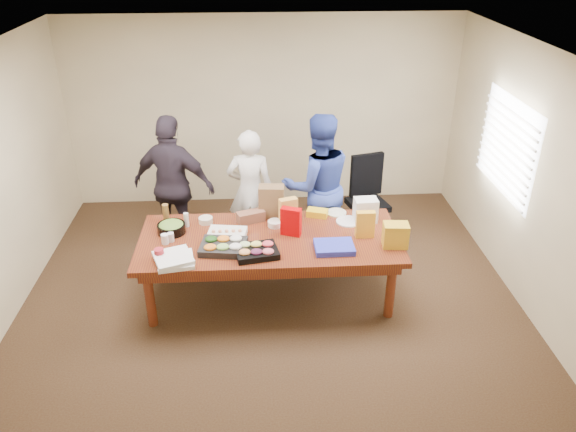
{
  "coord_description": "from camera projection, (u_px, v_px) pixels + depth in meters",
  "views": [
    {
      "loc": [
        -0.11,
        -5.16,
        3.76
      ],
      "look_at": [
        0.2,
        0.1,
        0.95
      ],
      "focal_mm": 34.67,
      "sensor_mm": 36.0,
      "label": 1
    }
  ],
  "objects": [
    {
      "name": "dip_bowl_b",
      "position": [
        206.0,
        220.0,
        6.25
      ],
      "size": [
        0.19,
        0.19,
        0.06
      ],
      "primitive_type": "cylinder",
      "rotation": [
        0.0,
        0.0,
        0.24
      ],
      "color": "beige",
      "rests_on": "conference_table"
    },
    {
      "name": "window_panel",
      "position": [
        507.0,
        146.0,
        6.28
      ],
      "size": [
        0.03,
        1.4,
        1.1
      ],
      "primitive_type": "cube",
      "color": "white",
      "rests_on": "wall_right"
    },
    {
      "name": "floor",
      "position": [
        271.0,
        295.0,
        6.32
      ],
      "size": [
        5.5,
        5.0,
        0.02
      ],
      "primitive_type": "cube",
      "color": "#47301E",
      "rests_on": "ground"
    },
    {
      "name": "clear_cup_b",
      "position": [
        171.0,
        237.0,
        5.88
      ],
      "size": [
        0.09,
        0.09,
        0.1
      ],
      "primitive_type": "cylinder",
      "rotation": [
        0.0,
        0.0,
        -0.32
      ],
      "color": "silver",
      "rests_on": "conference_table"
    },
    {
      "name": "ceiling",
      "position": [
        266.0,
        51.0,
        5.04
      ],
      "size": [
        5.5,
        5.0,
        0.02
      ],
      "primitive_type": "cube",
      "color": "white",
      "rests_on": "wall_back"
    },
    {
      "name": "chip_bag_blue",
      "position": [
        334.0,
        247.0,
        5.73
      ],
      "size": [
        0.41,
        0.31,
        0.06
      ],
      "primitive_type": "cube",
      "rotation": [
        0.0,
        0.0,
        0.01
      ],
      "color": "#2C36C5",
      "rests_on": "conference_table"
    },
    {
      "name": "dip_bowl_a",
      "position": [
        275.0,
        224.0,
        6.18
      ],
      "size": [
        0.17,
        0.17,
        0.06
      ],
      "primitive_type": "cylinder",
      "rotation": [
        0.0,
        0.0,
        -0.09
      ],
      "color": "silver",
      "rests_on": "conference_table"
    },
    {
      "name": "kraft_bag",
      "position": [
        271.0,
        201.0,
        6.32
      ],
      "size": [
        0.3,
        0.19,
        0.37
      ],
      "primitive_type": "cube",
      "rotation": [
        0.0,
        0.0,
        -0.08
      ],
      "color": "brown",
      "rests_on": "conference_table"
    },
    {
      "name": "fruit_tray",
      "position": [
        256.0,
        252.0,
        5.65
      ],
      "size": [
        0.48,
        0.41,
        0.06
      ],
      "primitive_type": "cube",
      "rotation": [
        0.0,
        0.0,
        0.19
      ],
      "color": "black",
      "rests_on": "conference_table"
    },
    {
      "name": "pizza_box_lower",
      "position": [
        176.0,
        261.0,
        5.52
      ],
      "size": [
        0.41,
        0.41,
        0.04
      ],
      "primitive_type": "cube",
      "rotation": [
        0.0,
        0.0,
        0.18
      ],
      "color": "white",
      "rests_on": "conference_table"
    },
    {
      "name": "clear_cup_a",
      "position": [
        165.0,
        239.0,
        5.83
      ],
      "size": [
        0.08,
        0.08,
        0.11
      ],
      "primitive_type": "cylinder",
      "rotation": [
        0.0,
        0.0,
        -0.02
      ],
      "color": "white",
      "rests_on": "conference_table"
    },
    {
      "name": "wall_front",
      "position": [
        281.0,
        356.0,
        3.48
      ],
      "size": [
        5.5,
        0.04,
        2.7
      ],
      "primitive_type": "cube",
      "color": "beige",
      "rests_on": "floor"
    },
    {
      "name": "plate_a",
      "position": [
        348.0,
        221.0,
        6.27
      ],
      "size": [
        0.32,
        0.32,
        0.02
      ],
      "primitive_type": "cylinder",
      "rotation": [
        0.0,
        0.0,
        -0.21
      ],
      "color": "white",
      "rests_on": "conference_table"
    },
    {
      "name": "mustard_bottle",
      "position": [
        283.0,
        210.0,
        6.33
      ],
      "size": [
        0.07,
        0.07,
        0.18
      ],
      "primitive_type": "cylinder",
      "rotation": [
        0.0,
        0.0,
        0.13
      ],
      "color": "gold",
      "rests_on": "conference_table"
    },
    {
      "name": "mayo_jar",
      "position": [
        285.0,
        212.0,
        6.32
      ],
      "size": [
        0.12,
        0.12,
        0.15
      ],
      "primitive_type": "cylinder",
      "rotation": [
        0.0,
        0.0,
        0.28
      ],
      "color": "silver",
      "rests_on": "conference_table"
    },
    {
      "name": "window_blinds",
      "position": [
        504.0,
        147.0,
        6.28
      ],
      "size": [
        0.04,
        1.36,
        1.0
      ],
      "primitive_type": "cube",
      "color": "beige",
      "rests_on": "wall_right"
    },
    {
      "name": "bread_loaf",
      "position": [
        251.0,
        217.0,
        6.26
      ],
      "size": [
        0.34,
        0.23,
        0.12
      ],
      "primitive_type": "cube",
      "rotation": [
        0.0,
        0.0,
        0.35
      ],
      "color": "brown",
      "rests_on": "conference_table"
    },
    {
      "name": "dressing_bottle",
      "position": [
        166.0,
        213.0,
        6.22
      ],
      "size": [
        0.08,
        0.08,
        0.22
      ],
      "primitive_type": "cylinder",
      "rotation": [
        0.0,
        0.0,
        -0.12
      ],
      "color": "brown",
      "rests_on": "conference_table"
    },
    {
      "name": "grocery_bag_white",
      "position": [
        365.0,
        210.0,
        6.24
      ],
      "size": [
        0.26,
        0.19,
        0.27
      ],
      "primitive_type": "cube",
      "rotation": [
        0.0,
        0.0,
        0.05
      ],
      "color": "white",
      "rests_on": "conference_table"
    },
    {
      "name": "conference_table",
      "position": [
        270.0,
        267.0,
        6.14
      ],
      "size": [
        2.8,
        1.2,
        0.75
      ],
      "primitive_type": "cube",
      "color": "#4C1C0F",
      "rests_on": "floor"
    },
    {
      "name": "veggie_tray",
      "position": [
        223.0,
        247.0,
        5.73
      ],
      "size": [
        0.51,
        0.43,
        0.07
      ],
      "primitive_type": "cube",
      "rotation": [
        0.0,
        0.0,
        -0.14
      ],
      "color": "black",
      "rests_on": "conference_table"
    },
    {
      "name": "chip_bag_orange",
      "position": [
        288.0,
        211.0,
        6.17
      ],
      "size": [
        0.22,
        0.15,
        0.31
      ],
      "primitive_type": "cube",
      "rotation": [
        0.0,
        0.0,
        0.31
      ],
      "color": "gold",
      "rests_on": "conference_table"
    },
    {
      "name": "salad_bowl",
      "position": [
        171.0,
        228.0,
        6.04
      ],
      "size": [
        0.38,
        0.38,
        0.1
      ],
      "primitive_type": "cylinder",
      "rotation": [
        0.0,
        0.0,
        -0.29
      ],
      "color": "black",
      "rests_on": "conference_table"
    },
    {
      "name": "wall_right",
      "position": [
        530.0,
        180.0,
        5.83
      ],
      "size": [
        0.04,
        5.0,
        2.7
      ],
      "primitive_type": "cube",
      "color": "beige",
      "rests_on": "floor"
    },
    {
      "name": "chip_bag_red",
      "position": [
        291.0,
        222.0,
        5.95
      ],
      "size": [
        0.23,
        0.16,
        0.32
      ],
      "primitive_type": "cube",
      "rotation": [
        0.0,
        0.0,
        -0.37
      ],
      "color": "#BC0003",
      "rests_on": "conference_table"
    },
    {
      "name": "grocery_bag_yellow",
      "position": [
        395.0,
        235.0,
        5.76
      ],
      "size": [
        0.27,
        0.2,
        0.26
      ],
      "primitive_type": "cube",
      "rotation": [
        0.0,
        0.0,
        -0.08
      ],
      "color": "gold",
      "rests_on": "conference_table"
    },
    {
      "name": "sheet_cake",
      "position": [
        227.0,
        235.0,
        5.95
      ],
      "size": [
        0.44,
        0.36,
        0.07
      ],
      "primitive_type": "cube",
      "rotation": [
        0.0,
        0.0,
        -0.14
      ],
      "color": "silver",
      "rests_on": "conference_table"
    },
    {
      "name": "person_left",
      "position": [
        174.0,
        186.0,
        6.8
      ],
      "size": [
        1.13,
        0.73,
        1.78
      ],
      "primitive_type": "imported",
      "rotation": [
        0.0,
        0.0,
        2.83
      ],
      "color": "#29222B",
      "rests_on": "floor"
    },
    {
      "name": "pizza_box_upper",
      "position": [
        173.0,
        258.0,
        5.49
      ],
      "size": [
        0.46,
        0.46,
        0.04
      ],
      "primitive_type": "cube",
      "rotation": [
        0.0,
        0.0,
        0.36
      ],
      "color": "white",
      "rests_on": "pizza_box_lower"
    },
    {
      "name": "chip_bag_yellow",
      "position": [
        365.0,
        224.0,
        5.91
      ],
      "size": [
        0.2,
        0.08,
        0.3
      ],
      "primitive_type": "cube",
      "rotation": [
        0.0,
        0.0,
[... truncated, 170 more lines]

